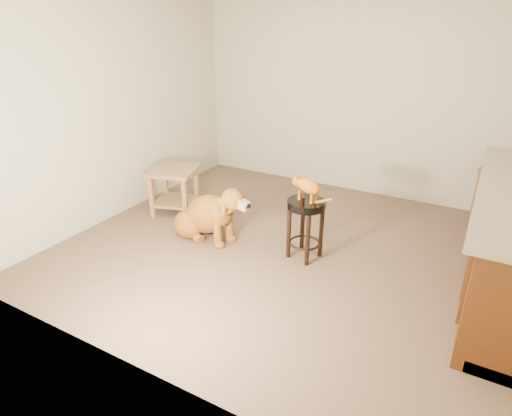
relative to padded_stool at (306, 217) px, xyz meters
The scene contains 7 objects.
floor 0.47m from the padded_stool, 164.42° to the left, with size 4.50×4.00×0.01m, color brown.
room_shell 1.25m from the padded_stool, 164.42° to the left, with size 4.54×4.04×2.62m.
padded_stool is the anchor object (origin of this frame).
wood_stool 2.35m from the padded_stool, 47.98° to the left, with size 0.43×0.43×0.68m.
side_table 1.84m from the padded_stool, behind, with size 0.68×0.68×0.56m.
golden_retriever 1.09m from the padded_stool, behind, with size 1.10×0.60×0.71m.
tabby_kitten 0.32m from the padded_stool, 161.59° to the left, with size 0.43×0.18×0.27m.
Camera 1 is at (1.58, -3.57, 2.22)m, focal length 30.00 mm.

